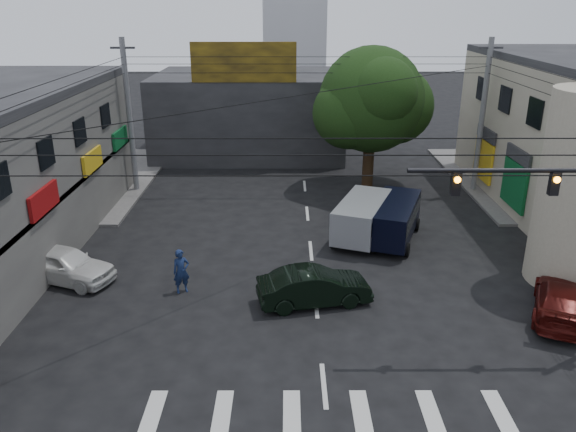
{
  "coord_description": "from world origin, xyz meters",
  "views": [
    {
      "loc": [
        -1.14,
        -17.26,
        11.06
      ],
      "look_at": [
        -1.09,
        4.0,
        2.92
      ],
      "focal_mm": 35.0,
      "sensor_mm": 36.0,
      "label": 1
    }
  ],
  "objects_px": {
    "utility_pole_far_right": "(482,118)",
    "dark_sedan": "(314,287)",
    "street_tree": "(371,100)",
    "maroon_sedan": "(561,300)",
    "traffic_gantry": "(575,216)",
    "utility_pole_far_left": "(130,118)",
    "silver_minivan": "(362,220)",
    "white_compact": "(64,264)",
    "navy_van": "(394,221)",
    "traffic_officer": "(181,271)"
  },
  "relations": [
    {
      "from": "utility_pole_far_right",
      "to": "dark_sedan",
      "type": "bearing_deg",
      "value": -127.19
    },
    {
      "from": "street_tree",
      "to": "maroon_sedan",
      "type": "xyz_separation_m",
      "value": [
        5.09,
        -15.89,
        -4.8
      ]
    },
    {
      "from": "traffic_gantry",
      "to": "utility_pole_far_left",
      "type": "height_order",
      "value": "utility_pole_far_left"
    },
    {
      "from": "street_tree",
      "to": "utility_pole_far_right",
      "type": "xyz_separation_m",
      "value": [
        6.5,
        -1.0,
        -0.87
      ]
    },
    {
      "from": "silver_minivan",
      "to": "utility_pole_far_right",
      "type": "bearing_deg",
      "value": -25.52
    },
    {
      "from": "white_compact",
      "to": "navy_van",
      "type": "xyz_separation_m",
      "value": [
        14.6,
        4.29,
        0.24
      ]
    },
    {
      "from": "white_compact",
      "to": "maroon_sedan",
      "type": "distance_m",
      "value": 19.8
    },
    {
      "from": "traffic_gantry",
      "to": "traffic_officer",
      "type": "xyz_separation_m",
      "value": [
        -13.22,
        4.0,
        -3.91
      ]
    },
    {
      "from": "utility_pole_far_right",
      "to": "maroon_sedan",
      "type": "relative_size",
      "value": 1.85
    },
    {
      "from": "white_compact",
      "to": "silver_minivan",
      "type": "bearing_deg",
      "value": -50.86
    },
    {
      "from": "maroon_sedan",
      "to": "navy_van",
      "type": "relative_size",
      "value": 0.94
    },
    {
      "from": "utility_pole_far_right",
      "to": "dark_sedan",
      "type": "relative_size",
      "value": 2.0
    },
    {
      "from": "utility_pole_far_left",
      "to": "white_compact",
      "type": "bearing_deg",
      "value": -90.0
    },
    {
      "from": "white_compact",
      "to": "maroon_sedan",
      "type": "bearing_deg",
      "value": -78.29
    },
    {
      "from": "utility_pole_far_right",
      "to": "traffic_officer",
      "type": "height_order",
      "value": "utility_pole_far_right"
    },
    {
      "from": "utility_pole_far_left",
      "to": "maroon_sedan",
      "type": "relative_size",
      "value": 1.85
    },
    {
      "from": "traffic_gantry",
      "to": "silver_minivan",
      "type": "relative_size",
      "value": 1.43
    },
    {
      "from": "traffic_gantry",
      "to": "maroon_sedan",
      "type": "relative_size",
      "value": 1.45
    },
    {
      "from": "traffic_gantry",
      "to": "white_compact",
      "type": "height_order",
      "value": "traffic_gantry"
    },
    {
      "from": "maroon_sedan",
      "to": "silver_minivan",
      "type": "bearing_deg",
      "value": -23.84
    },
    {
      "from": "utility_pole_far_right",
      "to": "traffic_officer",
      "type": "distance_m",
      "value": 20.86
    },
    {
      "from": "silver_minivan",
      "to": "navy_van",
      "type": "bearing_deg",
      "value": -77.09
    },
    {
      "from": "traffic_gantry",
      "to": "maroon_sedan",
      "type": "xyz_separation_m",
      "value": [
        1.26,
        2.11,
        -4.16
      ]
    },
    {
      "from": "traffic_gantry",
      "to": "maroon_sedan",
      "type": "height_order",
      "value": "traffic_gantry"
    },
    {
      "from": "utility_pole_far_right",
      "to": "dark_sedan",
      "type": "xyz_separation_m",
      "value": [
        -10.58,
        -13.94,
        -3.88
      ]
    },
    {
      "from": "utility_pole_far_left",
      "to": "maroon_sedan",
      "type": "height_order",
      "value": "utility_pole_far_left"
    },
    {
      "from": "street_tree",
      "to": "dark_sedan",
      "type": "relative_size",
      "value": 1.89
    },
    {
      "from": "utility_pole_far_left",
      "to": "navy_van",
      "type": "relative_size",
      "value": 1.73
    },
    {
      "from": "utility_pole_far_left",
      "to": "dark_sedan",
      "type": "distance_m",
      "value": 17.83
    },
    {
      "from": "street_tree",
      "to": "navy_van",
      "type": "bearing_deg",
      "value": -89.34
    },
    {
      "from": "utility_pole_far_right",
      "to": "silver_minivan",
      "type": "distance_m",
      "value": 11.49
    },
    {
      "from": "street_tree",
      "to": "traffic_officer",
      "type": "height_order",
      "value": "street_tree"
    },
    {
      "from": "street_tree",
      "to": "silver_minivan",
      "type": "height_order",
      "value": "street_tree"
    },
    {
      "from": "utility_pole_far_right",
      "to": "silver_minivan",
      "type": "height_order",
      "value": "utility_pole_far_right"
    },
    {
      "from": "dark_sedan",
      "to": "white_compact",
      "type": "distance_m",
      "value": 10.6
    },
    {
      "from": "navy_van",
      "to": "silver_minivan",
      "type": "bearing_deg",
      "value": 101.7
    },
    {
      "from": "navy_van",
      "to": "dark_sedan",
      "type": "bearing_deg",
      "value": 166.04
    },
    {
      "from": "silver_minivan",
      "to": "street_tree",
      "type": "bearing_deg",
      "value": 11.54
    },
    {
      "from": "traffic_gantry",
      "to": "utility_pole_far_left",
      "type": "relative_size",
      "value": 0.78
    },
    {
      "from": "street_tree",
      "to": "maroon_sedan",
      "type": "bearing_deg",
      "value": -72.25
    },
    {
      "from": "utility_pole_far_left",
      "to": "navy_van",
      "type": "height_order",
      "value": "utility_pole_far_left"
    },
    {
      "from": "maroon_sedan",
      "to": "silver_minivan",
      "type": "height_order",
      "value": "silver_minivan"
    },
    {
      "from": "utility_pole_far_right",
      "to": "street_tree",
      "type": "bearing_deg",
      "value": 171.25
    },
    {
      "from": "silver_minivan",
      "to": "traffic_gantry",
      "type": "bearing_deg",
      "value": -129.96
    },
    {
      "from": "white_compact",
      "to": "navy_van",
      "type": "bearing_deg",
      "value": -53.53
    },
    {
      "from": "street_tree",
      "to": "white_compact",
      "type": "bearing_deg",
      "value": -138.12
    },
    {
      "from": "utility_pole_far_left",
      "to": "silver_minivan",
      "type": "bearing_deg",
      "value": -29.83
    },
    {
      "from": "traffic_officer",
      "to": "silver_minivan",
      "type": "bearing_deg",
      "value": 10.22
    },
    {
      "from": "dark_sedan",
      "to": "navy_van",
      "type": "distance_m",
      "value": 7.5
    },
    {
      "from": "street_tree",
      "to": "utility_pole_far_left",
      "type": "distance_m",
      "value": 14.56
    }
  ]
}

